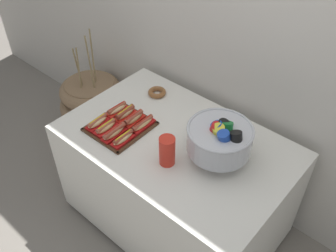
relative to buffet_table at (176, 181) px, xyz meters
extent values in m
plane|color=gray|center=(0.00, 0.00, -0.42)|extent=(10.00, 10.00, 0.00)
cube|color=silver|center=(0.00, 0.56, 0.88)|extent=(6.00, 0.10, 2.60)
cube|color=white|center=(0.00, 0.00, 0.00)|extent=(1.40, 0.89, 0.75)
cylinder|color=black|center=(-0.57, -0.32, -0.40)|extent=(0.05, 0.05, 0.04)
cylinder|color=black|center=(-0.57, 0.32, -0.40)|extent=(0.05, 0.05, 0.04)
cylinder|color=black|center=(0.57, 0.32, -0.40)|extent=(0.05, 0.05, 0.04)
cylinder|color=#896B4C|center=(-1.12, 0.23, -0.13)|extent=(0.40, 0.40, 0.57)
torus|color=#896B4C|center=(-1.12, 0.23, -0.35)|extent=(0.58, 0.58, 0.13)
torus|color=#896B4C|center=(-1.12, 0.23, -0.20)|extent=(0.59, 0.59, 0.13)
torus|color=#896B4C|center=(-1.12, 0.23, -0.06)|extent=(0.55, 0.55, 0.13)
torus|color=#896B4C|center=(-1.12, 0.23, 0.09)|extent=(0.51, 0.51, 0.13)
cylinder|color=#937F56|center=(-1.05, 0.22, 0.38)|extent=(0.03, 0.01, 0.45)
cylinder|color=#937F56|center=(-1.12, 0.30, 0.38)|extent=(0.05, 0.05, 0.45)
cylinder|color=#937F56|center=(-1.12, 0.16, 0.33)|extent=(0.01, 0.03, 0.35)
cylinder|color=#937F56|center=(-1.14, 0.16, 0.33)|extent=(0.02, 0.04, 0.35)
cube|color=#472B19|center=(-0.34, -0.14, 0.38)|extent=(0.33, 0.36, 0.01)
cube|color=#472B19|center=(-0.33, -0.31, 0.39)|extent=(0.33, 0.02, 0.01)
cube|color=#472B19|center=(-0.34, 0.03, 0.39)|extent=(0.33, 0.02, 0.01)
cube|color=#472B19|center=(-0.49, -0.14, 0.39)|extent=(0.02, 0.36, 0.01)
cube|color=#472B19|center=(-0.18, -0.14, 0.39)|extent=(0.02, 0.36, 0.01)
cube|color=#B21414|center=(-0.45, -0.23, 0.39)|extent=(0.07, 0.16, 0.02)
ellipsoid|color=beige|center=(-0.45, -0.23, 0.42)|extent=(0.06, 0.15, 0.04)
cylinder|color=#A8563D|center=(-0.45, -0.23, 0.43)|extent=(0.04, 0.15, 0.03)
cylinder|color=yellow|center=(-0.45, -0.23, 0.44)|extent=(0.01, 0.12, 0.01)
cube|color=red|center=(-0.37, -0.23, 0.39)|extent=(0.07, 0.16, 0.02)
ellipsoid|color=tan|center=(-0.37, -0.23, 0.41)|extent=(0.06, 0.15, 0.04)
cylinder|color=#A8563D|center=(-0.37, -0.23, 0.42)|extent=(0.03, 0.14, 0.03)
cylinder|color=yellow|center=(-0.37, -0.23, 0.44)|extent=(0.01, 0.12, 0.01)
cube|color=#B21414|center=(-0.30, -0.22, 0.39)|extent=(0.06, 0.18, 0.02)
ellipsoid|color=#E0BC7F|center=(-0.30, -0.22, 0.42)|extent=(0.05, 0.17, 0.04)
cylinder|color=#9E4C38|center=(-0.30, -0.22, 0.43)|extent=(0.04, 0.16, 0.03)
cylinder|color=red|center=(-0.30, -0.22, 0.44)|extent=(0.01, 0.14, 0.01)
cube|color=red|center=(-0.22, -0.22, 0.39)|extent=(0.06, 0.16, 0.02)
ellipsoid|color=#E0BC7F|center=(-0.22, -0.22, 0.41)|extent=(0.05, 0.15, 0.04)
cylinder|color=brown|center=(-0.22, -0.22, 0.42)|extent=(0.03, 0.14, 0.03)
cylinder|color=yellow|center=(-0.22, -0.22, 0.44)|extent=(0.01, 0.12, 0.01)
cube|color=red|center=(-0.45, -0.06, 0.39)|extent=(0.07, 0.16, 0.02)
ellipsoid|color=beige|center=(-0.45, -0.06, 0.42)|extent=(0.06, 0.15, 0.04)
cylinder|color=#A8563D|center=(-0.45, -0.06, 0.43)|extent=(0.03, 0.14, 0.03)
cylinder|color=red|center=(-0.45, -0.06, 0.44)|extent=(0.01, 0.12, 0.01)
cube|color=red|center=(-0.37, -0.06, 0.39)|extent=(0.07, 0.16, 0.02)
ellipsoid|color=beige|center=(-0.37, -0.06, 0.42)|extent=(0.05, 0.15, 0.04)
cylinder|color=brown|center=(-0.37, -0.06, 0.43)|extent=(0.04, 0.15, 0.03)
cylinder|color=yellow|center=(-0.37, -0.06, 0.45)|extent=(0.01, 0.12, 0.01)
cube|color=red|center=(-0.30, -0.06, 0.39)|extent=(0.07, 0.17, 0.02)
ellipsoid|color=#E0BC7F|center=(-0.30, -0.06, 0.42)|extent=(0.05, 0.15, 0.04)
cylinder|color=#9E4C38|center=(-0.30, -0.06, 0.43)|extent=(0.04, 0.15, 0.03)
cylinder|color=red|center=(-0.30, -0.06, 0.44)|extent=(0.01, 0.12, 0.01)
cube|color=red|center=(-0.22, -0.06, 0.39)|extent=(0.06, 0.18, 0.02)
ellipsoid|color=tan|center=(-0.22, -0.06, 0.41)|extent=(0.05, 0.17, 0.04)
cylinder|color=#9E4C38|center=(-0.22, -0.06, 0.42)|extent=(0.03, 0.17, 0.03)
cylinder|color=red|center=(-0.22, -0.06, 0.44)|extent=(0.01, 0.14, 0.01)
cylinder|color=silver|center=(0.27, 0.04, 0.39)|extent=(0.21, 0.21, 0.02)
cone|color=silver|center=(0.27, 0.04, 0.42)|extent=(0.07, 0.07, 0.05)
cylinder|color=silver|center=(0.27, 0.04, 0.52)|extent=(0.36, 0.36, 0.14)
torus|color=silver|center=(0.27, 0.04, 0.59)|extent=(0.36, 0.36, 0.02)
cylinder|color=black|center=(0.38, 0.03, 0.57)|extent=(0.10, 0.09, 0.15)
cylinder|color=#197A33|center=(0.30, 0.06, 0.57)|extent=(0.10, 0.12, 0.15)
cylinder|color=black|center=(0.26, 0.06, 0.57)|extent=(0.11, 0.09, 0.14)
cylinder|color=#1E47B2|center=(0.27, 0.04, 0.57)|extent=(0.12, 0.11, 0.15)
cylinder|color=red|center=(0.24, 0.02, 0.57)|extent=(0.12, 0.10, 0.14)
cylinder|color=yellow|center=(0.27, 0.02, 0.57)|extent=(0.08, 0.10, 0.14)
cylinder|color=#1E47B2|center=(0.33, 0.00, 0.57)|extent=(0.11, 0.11, 0.14)
cylinder|color=red|center=(0.08, -0.17, 0.44)|extent=(0.09, 0.09, 0.12)
cylinder|color=red|center=(0.08, -0.17, 0.46)|extent=(0.09, 0.09, 0.12)
cylinder|color=red|center=(0.08, -0.17, 0.48)|extent=(0.09, 0.09, 0.12)
cylinder|color=red|center=(0.08, -0.17, 0.50)|extent=(0.09, 0.09, 0.12)
torus|color=brown|center=(-0.39, 0.26, 0.39)|extent=(0.12, 0.12, 0.03)
camera|label=1|loc=(1.04, -1.27, 1.92)|focal=40.22mm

